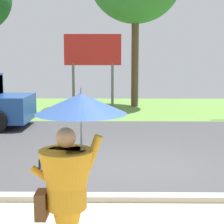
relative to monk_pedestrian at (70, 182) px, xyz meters
name	(u,v)px	position (x,y,z in m)	size (l,w,h in m)	color
ground_plane	(127,140)	(0.85, 7.15, -1.14)	(40.00, 22.00, 0.20)	#424244
monk_pedestrian	(70,182)	(0.00, 0.00, 0.00)	(1.07, 0.98, 2.13)	orange
roadside_billboard	(93,55)	(-0.56, 13.07, 1.45)	(2.60, 0.12, 3.50)	slate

